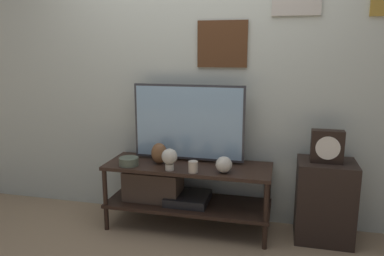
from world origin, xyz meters
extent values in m
plane|color=#997F60|center=(0.00, 0.00, 0.00)|extent=(12.00, 12.00, 0.00)
cube|color=beige|center=(0.00, 0.59, 1.35)|extent=(6.40, 0.06, 2.70)
cube|color=#4C2D19|center=(0.24, 0.55, 1.58)|extent=(0.43, 0.02, 0.39)
cube|color=#BCB299|center=(0.24, 0.54, 1.58)|extent=(0.39, 0.01, 0.36)
cube|color=black|center=(0.00, 0.29, 0.56)|extent=(1.41, 0.50, 0.03)
cube|color=black|center=(0.00, 0.29, 0.22)|extent=(1.41, 0.50, 0.03)
cylinder|color=black|center=(-0.68, 0.07, 0.29)|extent=(0.04, 0.04, 0.57)
cylinder|color=black|center=(0.68, 0.07, 0.29)|extent=(0.04, 0.04, 0.57)
cylinder|color=black|center=(-0.68, 0.51, 0.29)|extent=(0.04, 0.04, 0.57)
cylinder|color=black|center=(0.68, 0.51, 0.29)|extent=(0.04, 0.04, 0.57)
cube|color=black|center=(0.00, 0.29, 0.27)|extent=(0.36, 0.35, 0.07)
cube|color=#47382D|center=(-0.32, 0.29, 0.36)|extent=(0.49, 0.27, 0.26)
cylinder|color=#333338|center=(-0.29, 0.40, 0.58)|extent=(0.05, 0.05, 0.02)
cylinder|color=#333338|center=(0.25, 0.40, 0.58)|extent=(0.05, 0.05, 0.02)
cube|color=#333338|center=(-0.02, 0.40, 0.92)|extent=(0.97, 0.04, 0.65)
cube|color=#8CB2D1|center=(-0.02, 0.38, 0.92)|extent=(0.94, 0.01, 0.62)
sphere|color=beige|center=(0.33, 0.15, 0.64)|extent=(0.13, 0.13, 0.13)
cylinder|color=#4C5647|center=(-0.48, 0.15, 0.61)|extent=(0.17, 0.17, 0.07)
ellipsoid|color=brown|center=(-0.25, 0.26, 0.66)|extent=(0.14, 0.12, 0.18)
cylinder|color=#C1B29E|center=(0.09, 0.10, 0.62)|extent=(0.08, 0.08, 0.09)
cylinder|color=beige|center=(-0.11, 0.11, 0.60)|extent=(0.07, 0.07, 0.05)
sphere|color=beige|center=(-0.11, 0.11, 0.69)|extent=(0.13, 0.13, 0.13)
cube|color=black|center=(1.13, 0.35, 0.33)|extent=(0.45, 0.37, 0.66)
cube|color=black|center=(1.12, 0.33, 0.79)|extent=(0.25, 0.10, 0.26)
cylinder|color=white|center=(1.12, 0.28, 0.79)|extent=(0.18, 0.01, 0.18)
camera|label=1|loc=(0.76, -2.68, 1.54)|focal=35.00mm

